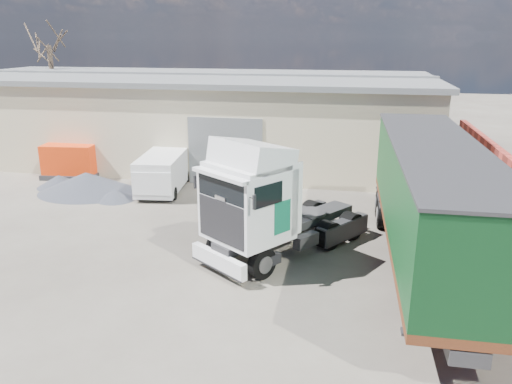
% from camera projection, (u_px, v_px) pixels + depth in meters
% --- Properties ---
extents(ground, '(120.00, 120.00, 0.00)m').
position_uv_depth(ground, '(210.00, 268.00, 17.12)').
color(ground, '#2C2923').
rests_on(ground, ground).
extents(warehouse, '(30.60, 12.60, 5.42)m').
position_uv_depth(warehouse, '(188.00, 116.00, 32.40)').
color(warehouse, '#BDB192').
rests_on(warehouse, ground).
extents(bare_tree, '(4.00, 4.00, 9.60)m').
position_uv_depth(bare_tree, '(47.00, 32.00, 36.77)').
color(bare_tree, '#382B21').
rests_on(bare_tree, ground).
extents(tractor_unit, '(5.86, 6.75, 4.46)m').
position_uv_depth(tractor_unit, '(266.00, 208.00, 17.41)').
color(tractor_unit, black).
rests_on(tractor_unit, ground).
extents(box_trailer, '(2.97, 13.14, 4.36)m').
position_uv_depth(box_trailer, '(431.00, 194.00, 16.41)').
color(box_trailer, '#2D2D30').
rests_on(box_trailer, ground).
extents(panel_van, '(2.45, 4.88, 1.92)m').
position_uv_depth(panel_van, '(163.00, 172.00, 25.40)').
color(panel_van, black).
rests_on(panel_van, ground).
extents(orange_skip, '(3.21, 2.19, 1.90)m').
position_uv_depth(orange_skip, '(72.00, 163.00, 28.03)').
color(orange_skip, '#2D2D30').
rests_on(orange_skip, ground).
extents(gravel_heap, '(6.24, 5.51, 1.05)m').
position_uv_depth(gravel_heap, '(85.00, 183.00, 25.40)').
color(gravel_heap, '#1F222A').
rests_on(gravel_heap, ground).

